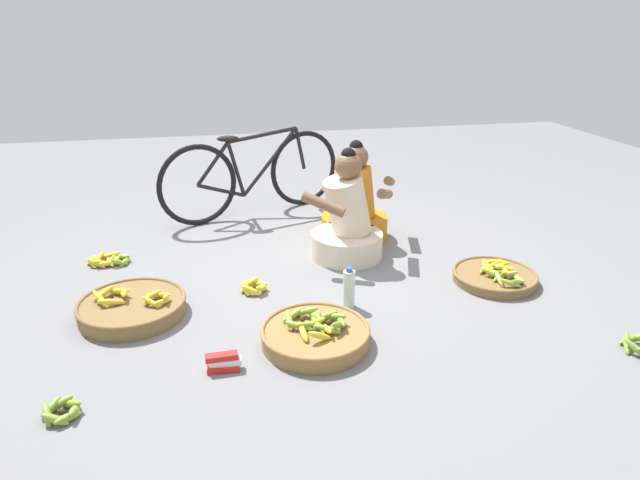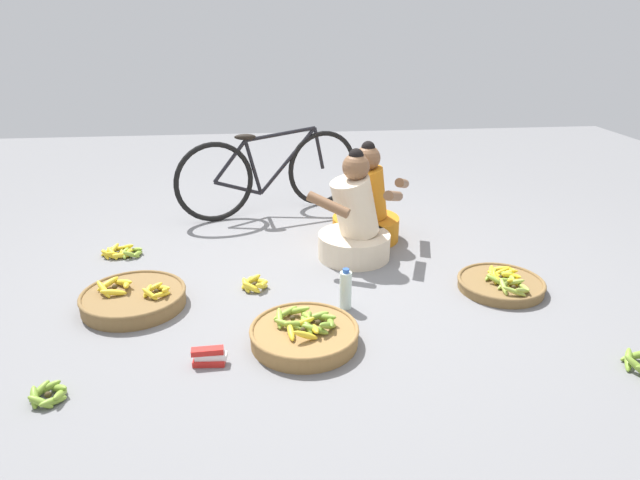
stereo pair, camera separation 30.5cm
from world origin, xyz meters
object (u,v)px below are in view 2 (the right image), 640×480
Objects in this scene: vendor_woman_behind at (366,209)px; water_bottle at (346,290)px; vendor_woman_front at (355,224)px; loose_bananas_back_center at (48,394)px; banana_basket_mid_right at (304,333)px; bicycle_leaning at (271,173)px; banana_basket_front_right at (134,298)px; loose_bananas_front_left at (121,252)px; banana_basket_front_center at (501,283)px; loose_bananas_near_bicycle at (255,284)px; packet_carton_stack at (209,357)px.

water_bottle is at bearing -106.76° from vendor_woman_behind.
vendor_woman_front is 3.12× the size of water_bottle.
loose_bananas_back_center is 1.65m from water_bottle.
loose_bananas_back_center is at bearing -163.85° from banana_basket_mid_right.
vendor_woman_behind reaches higher than bicycle_leaning.
vendor_woman_behind is at bearing 30.18° from banana_basket_front_right.
banana_basket_front_center is at bearing -17.85° from loose_bananas_front_left.
bicycle_leaning is at bearing 130.29° from banana_basket_front_center.
bicycle_leaning reaches higher than loose_bananas_near_bicycle.
vendor_woman_front reaches higher than banana_basket_mid_right.
bicycle_leaning is 2.77m from loose_bananas_back_center.
banana_basket_front_center is 3.09× the size of packet_carton_stack.
vendor_woman_behind is 1.41× the size of banana_basket_front_center.
vendor_woman_behind is 2.56m from loose_bananas_back_center.
loose_bananas_near_bicycle is (-0.87, -0.77, -0.21)m from vendor_woman_behind.
banana_basket_front_right is (-1.45, -0.58, -0.20)m from vendor_woman_front.
banana_basket_mid_right is at bearing -27.49° from banana_basket_front_right.
loose_bananas_front_left is 1.80m from water_bottle.
packet_carton_stack reaches higher than loose_bananas_back_center.
bicycle_leaning is at bearing 102.22° from water_bottle.
bicycle_leaning is at bearing 117.85° from vendor_woman_front.
vendor_woman_behind is at bearing 66.54° from vendor_woman_front.
loose_bananas_near_bicycle is at bearing 173.36° from banana_basket_front_center.
vendor_woman_front reaches higher than vendor_woman_behind.
banana_basket_front_center is at bearing -6.64° from loose_bananas_near_bicycle.
vendor_woman_behind is 1.94m from packet_carton_stack.
banana_basket_mid_right is 0.52m from packet_carton_stack.
banana_basket_front_center is 1.40m from banana_basket_mid_right.
vendor_woman_front is 1.46× the size of banana_basket_front_center.
bicycle_leaning reaches higher than banana_basket_front_center.
water_bottle is at bearing 52.42° from banana_basket_mid_right.
banana_basket_mid_right is 3.30× the size of packet_carton_stack.
banana_basket_front_right reaches higher than banana_basket_front_center.
bicycle_leaning is (-0.72, 0.73, 0.11)m from vendor_woman_behind.
vendor_woman_front is at bearing -7.25° from loose_bananas_front_left.
banana_basket_front_right is at bearing -72.58° from loose_bananas_front_left.
bicycle_leaning is (-0.57, 1.07, 0.10)m from vendor_woman_front.
banana_basket_front_right is 3.22× the size of loose_bananas_back_center.
water_bottle is at bearing -172.78° from banana_basket_front_center.
loose_bananas_near_bicycle is 0.63m from water_bottle.
vendor_woman_front is 1.72m from loose_bananas_front_left.
loose_bananas_near_bicycle is 0.78× the size of water_bottle.
water_bottle is at bearing 33.27° from packet_carton_stack.
packet_carton_stack is at bearing -146.73° from water_bottle.
packet_carton_stack is (-0.77, -0.51, -0.08)m from water_bottle.
water_bottle is (-1.03, -0.13, 0.08)m from banana_basket_front_center.
loose_bananas_back_center is 0.61× the size of loose_bananas_front_left.
loose_bananas_front_left is (-1.85, -0.13, -0.22)m from vendor_woman_behind.
vendor_woman_behind is at bearing 44.74° from loose_bananas_back_center.
bicycle_leaning is 9.02× the size of packet_carton_stack.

